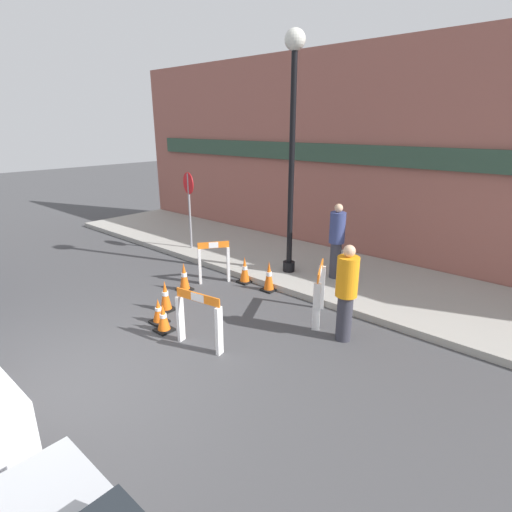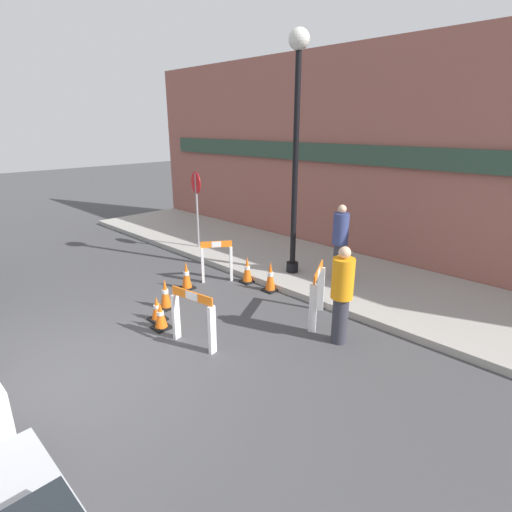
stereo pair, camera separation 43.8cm
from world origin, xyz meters
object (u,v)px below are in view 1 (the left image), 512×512
person_pedestrian (337,239)px  stop_sign (189,198)px  streetlamp_post (293,125)px  person_worker (346,291)px

person_pedestrian → stop_sign: bearing=-7.5°
stop_sign → streetlamp_post: bearing=-161.3°
streetlamp_post → person_worker: size_ratio=3.09×
streetlamp_post → stop_sign: streetlamp_post is taller
streetlamp_post → person_pedestrian: size_ratio=3.03×
person_pedestrian → person_worker: bearing=107.9°
streetlamp_post → person_pedestrian: (1.06, 0.36, -2.46)m
stop_sign → person_pedestrian: 4.43m
stop_sign → person_worker: bearing=179.1°
person_worker → stop_sign: bearing=-22.5°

